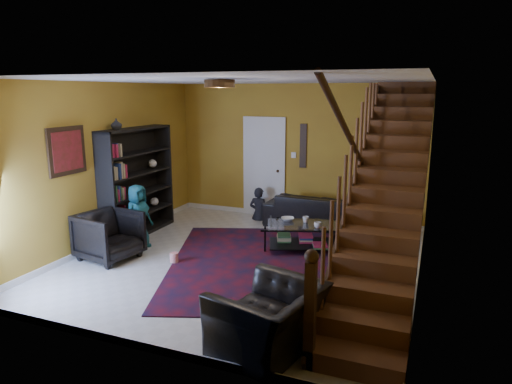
% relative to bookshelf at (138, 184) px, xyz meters
% --- Properties ---
extents(floor, '(5.50, 5.50, 0.00)m').
position_rel_bookshelf_xyz_m(floor, '(2.40, -0.60, -0.96)').
color(floor, beige).
rests_on(floor, ground).
extents(room, '(5.50, 5.50, 5.50)m').
position_rel_bookshelf_xyz_m(room, '(1.07, 0.73, -0.91)').
color(room, gold).
rests_on(room, ground).
extents(staircase, '(0.95, 5.02, 3.18)m').
position_rel_bookshelf_xyz_m(staircase, '(4.53, -0.60, 0.43)').
color(staircase, brown).
rests_on(staircase, floor).
extents(bookshelf, '(0.35, 1.80, 2.00)m').
position_rel_bookshelf_xyz_m(bookshelf, '(0.00, 0.00, 0.00)').
color(bookshelf, black).
rests_on(bookshelf, floor).
extents(door, '(0.82, 0.05, 2.05)m').
position_rel_bookshelf_xyz_m(door, '(1.70, 2.12, 0.06)').
color(door, silver).
rests_on(door, floor).
extents(framed_picture, '(0.04, 0.74, 0.74)m').
position_rel_bookshelf_xyz_m(framed_picture, '(-0.17, -1.50, 0.79)').
color(framed_picture, maroon).
rests_on(framed_picture, room).
extents(wall_hanging, '(0.14, 0.03, 0.90)m').
position_rel_bookshelf_xyz_m(wall_hanging, '(2.55, 2.13, 0.59)').
color(wall_hanging, black).
rests_on(wall_hanging, room).
extents(ceiling_fixture, '(0.40, 0.40, 0.10)m').
position_rel_bookshelf_xyz_m(ceiling_fixture, '(2.40, -1.40, 1.78)').
color(ceiling_fixture, '#3F2814').
rests_on(ceiling_fixture, room).
extents(rug, '(4.19, 4.47, 0.02)m').
position_rel_bookshelf_xyz_m(rug, '(2.86, -0.51, -0.96)').
color(rug, '#4D0D18').
rests_on(rug, floor).
extents(sofa, '(2.29, 0.99, 0.66)m').
position_rel_bookshelf_xyz_m(sofa, '(3.11, 1.70, -0.64)').
color(sofa, black).
rests_on(sofa, floor).
extents(armchair_left, '(0.99, 0.97, 0.78)m').
position_rel_bookshelf_xyz_m(armchair_left, '(0.35, -1.30, -0.57)').
color(armchair_left, black).
rests_on(armchair_left, floor).
extents(armchair_right, '(1.17, 1.27, 0.70)m').
position_rel_bookshelf_xyz_m(armchair_right, '(3.63, -2.85, -0.62)').
color(armchair_right, black).
rests_on(armchair_right, floor).
extents(person_adult_a, '(0.43, 0.29, 1.14)m').
position_rel_bookshelf_xyz_m(person_adult_a, '(1.73, 1.75, -0.84)').
color(person_adult_a, black).
rests_on(person_adult_a, sofa).
extents(person_adult_b, '(0.62, 0.50, 1.23)m').
position_rel_bookshelf_xyz_m(person_adult_b, '(3.90, 1.75, -0.80)').
color(person_adult_b, black).
rests_on(person_adult_b, sofa).
extents(person_child, '(0.43, 0.59, 1.11)m').
position_rel_bookshelf_xyz_m(person_child, '(0.45, -0.66, -0.41)').
color(person_child, '#19585F').
rests_on(person_child, armchair_left).
extents(coffee_table, '(1.39, 1.10, 0.47)m').
position_rel_bookshelf_xyz_m(coffee_table, '(3.14, 0.23, -0.70)').
color(coffee_table, black).
rests_on(coffee_table, floor).
extents(cup_a, '(0.14, 0.14, 0.09)m').
position_rel_bookshelf_xyz_m(cup_a, '(3.40, 0.12, -0.45)').
color(cup_a, '#999999').
rests_on(cup_a, coffee_table).
extents(cup_b, '(0.13, 0.13, 0.10)m').
position_rel_bookshelf_xyz_m(cup_b, '(3.13, 0.36, -0.45)').
color(cup_b, '#999999').
rests_on(cup_b, coffee_table).
extents(bowl, '(0.29, 0.29, 0.05)m').
position_rel_bookshelf_xyz_m(bowl, '(2.81, 0.34, -0.47)').
color(bowl, '#999999').
rests_on(bowl, coffee_table).
extents(vase, '(0.18, 0.18, 0.19)m').
position_rel_bookshelf_xyz_m(vase, '(-0.00, -0.50, 1.13)').
color(vase, '#999999').
rests_on(vase, bookshelf).
extents(popcorn_bucket, '(0.16, 0.16, 0.15)m').
position_rel_bookshelf_xyz_m(popcorn_bucket, '(1.41, -1.08, -0.87)').
color(popcorn_bucket, red).
rests_on(popcorn_bucket, rug).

